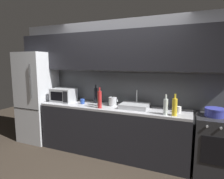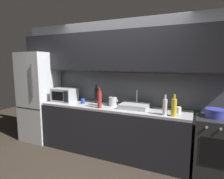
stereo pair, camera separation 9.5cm
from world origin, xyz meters
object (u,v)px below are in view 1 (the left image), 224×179
object	(u,v)px
cooking_pot	(215,112)
wine_bottle_clear	(166,107)
wine_bottle_yellow	(175,107)
mug_blue	(82,101)
refrigerator	(38,97)
mug_white	(179,110)
wine_bottle_red	(100,99)
microwave	(64,95)
wine_bottle_green	(99,99)
kettle	(113,101)
wine_bottle_dark	(96,95)
oven_range	(216,146)

from	to	relation	value
cooking_pot	wine_bottle_clear	bearing A→B (deg)	-164.10
wine_bottle_yellow	mug_blue	distance (m)	1.72
refrigerator	mug_white	xyz separation A→B (m)	(2.90, 0.02, 0.00)
wine_bottle_red	wine_bottle_yellow	xyz separation A→B (m)	(1.24, 0.01, -0.02)
wine_bottle_red	microwave	bearing A→B (deg)	166.88
refrigerator	wine_bottle_red	size ratio (longest dim) A/B	5.19
mug_blue	microwave	bearing A→B (deg)	176.65
refrigerator	microwave	size ratio (longest dim) A/B	4.13
cooking_pot	wine_bottle_green	bearing A→B (deg)	-178.28
microwave	mug_blue	distance (m)	0.47
microwave	wine_bottle_red	size ratio (longest dim) A/B	1.26
microwave	refrigerator	bearing A→B (deg)	-178.45
kettle	mug_blue	size ratio (longest dim) A/B	1.99
wine_bottle_dark	mug_white	xyz separation A→B (m)	(1.55, -0.12, -0.10)
microwave	wine_bottle_dark	size ratio (longest dim) A/B	1.26
wine_bottle_dark	wine_bottle_red	world-z (taller)	same
wine_bottle_yellow	wine_bottle_clear	xyz separation A→B (m)	(-0.13, -0.01, -0.01)
wine_bottle_dark	cooking_pot	size ratio (longest dim) A/B	1.30
cooking_pot	kettle	bearing A→B (deg)	178.00
mug_blue	cooking_pot	xyz separation A→B (m)	(2.27, 0.01, 0.02)
wine_bottle_yellow	cooking_pot	xyz separation A→B (m)	(0.55, 0.19, -0.07)
wine_bottle_red	cooking_pot	xyz separation A→B (m)	(1.80, 0.20, -0.09)
wine_bottle_green	wine_bottle_red	size ratio (longest dim) A/B	0.86
wine_bottle_green	oven_range	bearing A→B (deg)	1.63
wine_bottle_green	cooking_pot	size ratio (longest dim) A/B	1.11
cooking_pot	refrigerator	bearing A→B (deg)	-180.00
wine_bottle_green	cooking_pot	bearing A→B (deg)	1.72
refrigerator	mug_blue	world-z (taller)	refrigerator
wine_bottle_yellow	kettle	bearing A→B (deg)	167.48
wine_bottle_clear	cooking_pot	world-z (taller)	wine_bottle_clear
wine_bottle_yellow	wine_bottle_clear	world-z (taller)	wine_bottle_yellow
wine_bottle_dark	oven_range	bearing A→B (deg)	-3.93
oven_range	refrigerator	bearing A→B (deg)	179.98
refrigerator	microwave	xyz separation A→B (m)	(0.68, 0.02, 0.09)
oven_range	mug_blue	world-z (taller)	mug_blue
refrigerator	wine_bottle_yellow	xyz separation A→B (m)	(2.85, -0.19, 0.09)
refrigerator	mug_white	bearing A→B (deg)	0.43
microwave	cooking_pot	distance (m)	2.73
wine_bottle_clear	cooking_pot	bearing A→B (deg)	15.90
wine_bottle_clear	oven_range	bearing A→B (deg)	14.78
wine_bottle_green	mug_white	bearing A→B (deg)	3.25
microwave	wine_bottle_red	bearing A→B (deg)	-13.12
wine_bottle_green	microwave	bearing A→B (deg)	175.02
wine_bottle_red	wine_bottle_clear	world-z (taller)	wine_bottle_red
wine_bottle_green	wine_bottle_yellow	distance (m)	1.33
kettle	wine_bottle_yellow	bearing A→B (deg)	-12.52
oven_range	microwave	world-z (taller)	microwave
wine_bottle_red	cooking_pot	bearing A→B (deg)	6.30
oven_range	wine_bottle_yellow	distance (m)	0.86
kettle	refrigerator	bearing A→B (deg)	-178.10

